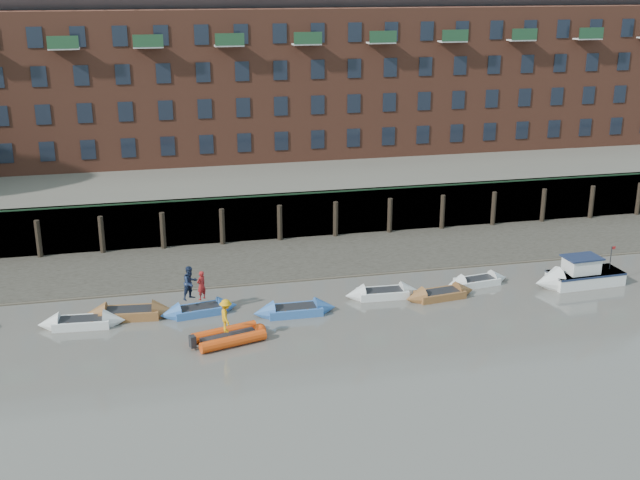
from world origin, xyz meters
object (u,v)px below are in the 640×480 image
object	(u,v)px
rowboat_6	(440,294)
person_rower_a	(201,285)
rowboat_5	(383,293)
rowboat_2	(130,313)
person_rib_crew	(226,316)
rowboat_3	(199,310)
motor_launch	(572,277)
rowboat_4	(295,310)
rowboat_1	(82,322)
rib_tender	(232,336)
rowboat_7	(477,281)
person_rower_b	(190,283)

from	to	relation	value
rowboat_6	person_rower_a	xyz separation A→B (m)	(-13.54, 0.84, 1.44)
rowboat_5	rowboat_2	bearing A→B (deg)	-178.64
person_rib_crew	rowboat_5	bearing A→B (deg)	-68.41
rowboat_3	rowboat_2	bearing A→B (deg)	165.49
motor_launch	person_rower_a	size ratio (longest dim) A/B	3.46
rowboat_4	person_rower_a	xyz separation A→B (m)	(-4.93, 1.25, 1.42)
rowboat_5	motor_launch	bearing A→B (deg)	-1.65
rowboat_5	rowboat_1	bearing A→B (deg)	-176.31
rowboat_5	rowboat_6	size ratio (longest dim) A/B	1.00
rowboat_2	motor_launch	size ratio (longest dim) A/B	0.89
person_rib_crew	rib_tender	bearing A→B (deg)	-66.30
rowboat_7	rib_tender	xyz separation A→B (m)	(-15.33, -4.49, 0.08)
rowboat_6	person_rower_b	size ratio (longest dim) A/B	2.37
rowboat_4	rowboat_3	bearing A→B (deg)	167.06
person_rib_crew	person_rower_b	bearing A→B (deg)	18.11
person_rower_b	person_rib_crew	world-z (taller)	person_rower_b
rowboat_1	rib_tender	world-z (taller)	rowboat_1
rowboat_6	rowboat_4	bearing A→B (deg)	175.01
person_rower_a	person_rower_b	bearing A→B (deg)	-56.14
rowboat_4	rib_tender	xyz separation A→B (m)	(-3.78, -2.61, 0.05)
rowboat_6	person_rower_a	distance (m)	13.65
rowboat_4	person_rower_b	size ratio (longest dim) A/B	2.43
rowboat_4	motor_launch	distance (m)	17.02
person_rower_a	rowboat_3	bearing A→B (deg)	-26.34
rowboat_6	rowboat_2	bearing A→B (deg)	168.49
rowboat_2	rowboat_4	distance (m)	8.98
rib_tender	person_rib_crew	size ratio (longest dim) A/B	2.26
rowboat_4	rowboat_5	world-z (taller)	rowboat_4
rowboat_3	person_rower_b	bearing A→B (deg)	142.24
rowboat_5	person_rib_crew	distance (m)	10.38
motor_launch	rowboat_2	bearing A→B (deg)	-5.47
rowboat_5	person_rower_a	distance (m)	10.47
rowboat_7	person_rower_b	distance (m)	17.14
rowboat_3	person_rib_crew	xyz separation A→B (m)	(1.08, -3.93, 1.26)
rowboat_7	rowboat_2	bearing A→B (deg)	172.75
person_rower_a	person_rower_b	xyz separation A→B (m)	(-0.58, 0.17, 0.13)
motor_launch	person_rower_b	bearing A→B (deg)	-5.46
rowboat_6	person_rib_crew	xyz separation A→B (m)	(-12.65, -3.14, 1.26)
rowboat_1	person_rower_b	xyz separation A→B (m)	(5.82, 0.49, 1.56)
person_rib_crew	rowboat_7	bearing A→B (deg)	-74.94
rowboat_7	rowboat_6	bearing A→B (deg)	-161.46
motor_launch	person_rower_b	distance (m)	22.57
rowboat_2	rowboat_7	world-z (taller)	rowboat_2
rowboat_1	rowboat_3	xyz separation A→B (m)	(6.21, 0.28, -0.01)
person_rower_b	rowboat_7	bearing A→B (deg)	-33.62
rib_tender	person_rower_b	bearing A→B (deg)	97.36
rowboat_1	rowboat_7	xyz separation A→B (m)	(22.88, 0.96, -0.02)
rowboat_5	rowboat_7	size ratio (longest dim) A/B	1.06
rowboat_1	rowboat_6	distance (m)	19.95
rowboat_7	rowboat_4	bearing A→B (deg)	-178.88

